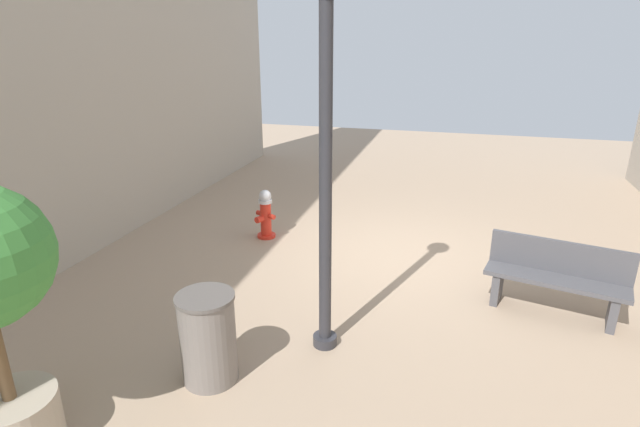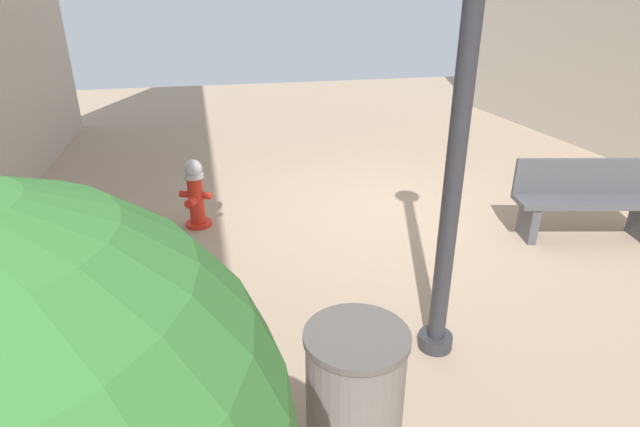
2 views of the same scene
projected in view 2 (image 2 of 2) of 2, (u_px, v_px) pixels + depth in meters
name	position (u px, v px, depth m)	size (l,w,h in m)	color
ground_plane	(381.00, 213.00, 6.77)	(23.40, 23.40, 0.00)	tan
fire_hydrant	(195.00, 194.00, 6.21)	(0.42, 0.40, 0.88)	red
bench_near	(587.00, 198.00, 5.92)	(1.78, 0.82, 0.95)	#4C4C51
street_lamp	(471.00, 24.00, 3.15)	(0.36, 0.36, 4.12)	#2D2D33
trash_bin	(354.00, 401.00, 2.93)	(0.60, 0.60, 0.99)	slate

